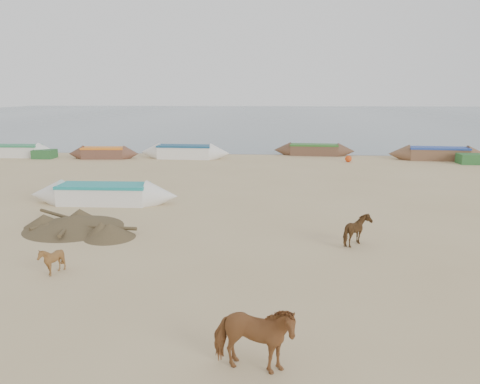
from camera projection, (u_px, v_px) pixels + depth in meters
name	position (u px, v px, depth m)	size (l,w,h in m)	color
ground	(230.00, 255.00, 13.36)	(140.00, 140.00, 0.00)	tan
sea	(268.00, 115.00, 93.33)	(160.00, 160.00, 0.00)	slate
cow_adult	(253.00, 338.00, 7.69)	(0.66, 1.46, 1.23)	brown
calf_front	(52.00, 260.00, 11.89)	(0.62, 0.70, 0.77)	brown
calf_right	(358.00, 231.00, 14.11)	(0.93, 0.80, 0.94)	#53351B
near_canoe	(104.00, 194.00, 19.44)	(6.21, 1.29, 0.83)	white
debris_pile	(74.00, 222.00, 16.02)	(3.34, 3.34, 0.44)	brown
waterline_canoes	(264.00, 152.00, 32.96)	(58.61, 4.35, 0.93)	brown
beach_clutter	(306.00, 155.00, 32.30)	(45.07, 4.73, 0.64)	#2A5F2F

